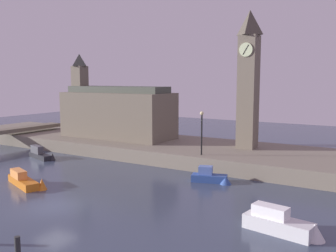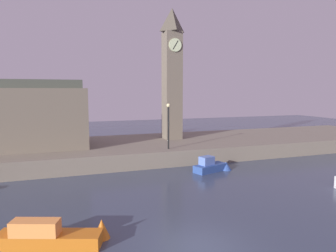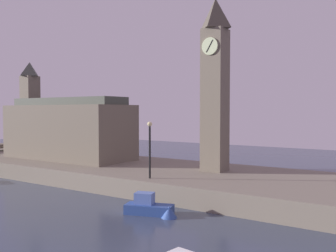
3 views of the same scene
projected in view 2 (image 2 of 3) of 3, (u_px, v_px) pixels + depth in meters
ground_plane at (198, 247)px, 13.90m from camera, size 120.00×120.00×0.00m
far_embankment at (118, 150)px, 32.56m from camera, size 70.00×12.00×1.50m
clock_tower at (172, 73)px, 34.89m from camera, size 2.08×2.13×14.60m
parliament_hall at (1, 115)px, 28.70m from camera, size 14.70×5.95×10.81m
streetlamp at (168, 121)px, 29.04m from camera, size 0.36×0.36×4.31m
boat_patrol_orange at (58, 235)px, 14.04m from camera, size 5.35×2.62×1.53m
boat_tour_blue at (213, 166)px, 26.99m from camera, size 3.85×2.07×1.39m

